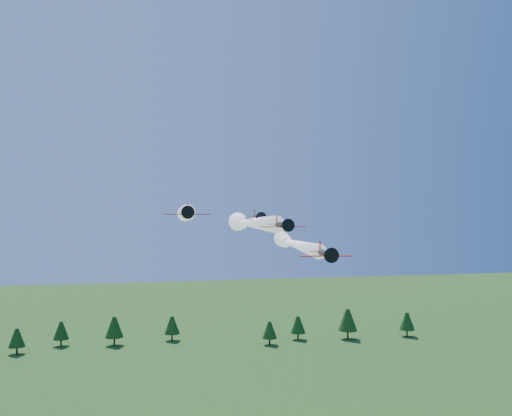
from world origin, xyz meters
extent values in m
cylinder|color=black|center=(0.01, -10.67, 43.53)|extent=(0.91, 4.61, 0.85)
cone|color=black|center=(-0.02, -13.35, 43.53)|extent=(0.86, 0.78, 0.85)
cone|color=black|center=(-0.03, -13.86, 43.53)|extent=(0.38, 0.39, 0.37)
cylinder|color=black|center=(-0.03, -14.01, 43.53)|extent=(1.79, 0.06, 1.79)
cube|color=red|center=(0.01, -11.01, 43.26)|extent=(6.32, 1.23, 0.10)
cube|color=red|center=(0.05, -7.65, 43.57)|extent=(2.48, 0.75, 0.06)
cube|color=red|center=(0.05, -7.56, 44.25)|extent=(0.09, 0.81, 1.23)
ellipsoid|color=#88B5D3|center=(0.00, -11.44, 43.87)|extent=(0.63, 1.03, 0.53)
sphere|color=white|center=(0.37, 18.84, 43.53)|extent=(2.30, 2.30, 2.30)
sphere|color=white|center=(0.41, 22.54, 43.53)|extent=(3.00, 3.00, 3.00)
sphere|color=white|center=(0.46, 26.23, 43.53)|extent=(3.70, 3.70, 3.70)
cylinder|color=black|center=(-12.09, -0.54, 45.29)|extent=(1.41, 5.19, 0.95)
cone|color=black|center=(-12.36, -3.52, 45.29)|extent=(1.02, 0.94, 0.95)
cone|color=black|center=(-12.41, -4.09, 45.29)|extent=(0.45, 0.46, 0.42)
cylinder|color=black|center=(-12.42, -4.25, 45.29)|extent=(1.99, 0.22, 1.99)
cube|color=red|center=(-12.12, -0.92, 44.99)|extent=(7.11, 1.91, 0.11)
cube|color=red|center=(-11.78, 2.81, 45.34)|extent=(2.81, 1.05, 0.07)
cube|color=red|center=(-11.77, 2.91, 46.10)|extent=(0.17, 0.91, 1.38)
ellipsoid|color=#88B5D3|center=(-12.16, -1.39, 45.67)|extent=(0.78, 1.20, 0.59)
sphere|color=white|center=(-8.06, 43.90, 45.29)|extent=(2.30, 2.30, 2.30)
sphere|color=white|center=(-7.54, 49.65, 45.29)|extent=(3.00, 3.00, 3.00)
sphere|color=white|center=(-7.02, 55.40, 45.29)|extent=(3.70, 3.70, 3.70)
cylinder|color=black|center=(9.57, -1.68, 38.80)|extent=(1.85, 6.13, 1.12)
cone|color=black|center=(9.14, -5.18, 38.80)|extent=(1.23, 1.14, 1.12)
cone|color=black|center=(9.06, -5.85, 38.80)|extent=(0.55, 0.56, 0.49)
cylinder|color=black|center=(9.03, -6.04, 38.80)|extent=(2.34, 0.33, 2.35)
cube|color=red|center=(9.52, -2.13, 38.44)|extent=(8.40, 2.52, 0.13)
cube|color=red|center=(10.06, 2.26, 38.86)|extent=(3.34, 1.34, 0.08)
cube|color=red|center=(10.08, 2.37, 39.75)|extent=(0.23, 1.07, 1.62)
ellipsoid|color=#88B5D3|center=(9.45, -2.68, 39.25)|extent=(0.96, 1.43, 0.70)
sphere|color=white|center=(14.27, 36.22, 38.80)|extent=(2.30, 2.30, 2.30)
sphere|color=white|center=(14.86, 40.95, 38.80)|extent=(3.00, 3.00, 3.00)
sphere|color=white|center=(15.45, 45.69, 38.80)|extent=(3.70, 3.70, 3.70)
cylinder|color=black|center=(0.55, 6.87, 44.50)|extent=(1.08, 4.68, 0.86)
cone|color=black|center=(0.42, 4.16, 44.50)|extent=(0.90, 0.82, 0.86)
cone|color=black|center=(0.40, 3.65, 44.50)|extent=(0.40, 0.41, 0.38)
cylinder|color=black|center=(0.39, 3.50, 44.50)|extent=(1.81, 0.12, 1.81)
cube|color=red|center=(0.54, 6.53, 44.22)|extent=(6.42, 1.47, 0.10)
cube|color=red|center=(0.70, 9.92, 44.54)|extent=(2.53, 0.85, 0.06)
cube|color=red|center=(0.71, 10.01, 45.23)|extent=(0.12, 0.82, 1.25)
ellipsoid|color=#88B5D3|center=(0.52, 6.10, 44.84)|extent=(0.67, 1.06, 0.54)
cylinder|color=#382314|center=(-25.20, 114.71, 1.37)|extent=(0.60, 0.60, 2.75)
cone|color=#113911|center=(-25.20, 114.71, 6.28)|extent=(6.28, 6.28, 7.06)
cylinder|color=#382314|center=(27.07, 103.75, 1.12)|extent=(0.60, 0.60, 2.25)
cone|color=#113911|center=(27.07, 103.75, 5.14)|extent=(5.14, 5.14, 5.78)
cylinder|color=#382314|center=(-5.27, 117.81, 1.21)|extent=(0.60, 0.60, 2.42)
cone|color=#113911|center=(-5.27, 117.81, 5.53)|extent=(5.53, 5.53, 6.22)
cylinder|color=#382314|center=(-55.56, 109.14, 1.15)|extent=(0.60, 0.60, 2.31)
cone|color=#113911|center=(-55.56, 109.14, 5.27)|extent=(5.27, 5.27, 5.93)
cylinder|color=#382314|center=(56.88, 106.44, 1.51)|extent=(0.60, 0.60, 3.02)
cone|color=#113911|center=(56.88, 106.44, 6.90)|extent=(6.90, 6.90, 7.76)
cylinder|color=#382314|center=(-42.91, 117.62, 1.17)|extent=(0.60, 0.60, 2.34)
cone|color=#113911|center=(-42.91, 117.62, 5.36)|extent=(5.36, 5.36, 6.03)
cylinder|color=#382314|center=(39.02, 109.39, 1.18)|extent=(0.60, 0.60, 2.36)
cone|color=#113911|center=(39.02, 109.39, 5.38)|extent=(5.38, 5.38, 6.06)
cylinder|color=#382314|center=(79.82, 105.62, 1.23)|extent=(0.60, 0.60, 2.46)
cone|color=#113911|center=(79.82, 105.62, 5.63)|extent=(5.63, 5.63, 6.34)
camera|label=1|loc=(-21.09, -87.26, 44.95)|focal=40.00mm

